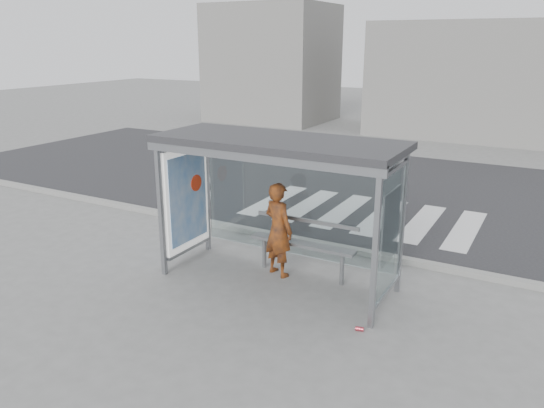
% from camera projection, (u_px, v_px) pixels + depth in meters
% --- Properties ---
extents(ground, '(80.00, 80.00, 0.00)m').
position_uv_depth(ground, '(277.00, 282.00, 9.56)').
color(ground, slate).
rests_on(ground, ground).
extents(road, '(30.00, 10.00, 0.01)m').
position_uv_depth(road, '(391.00, 190.00, 15.42)').
color(road, '#242426').
rests_on(road, ground).
extents(curb, '(30.00, 0.18, 0.12)m').
position_uv_depth(curb, '(321.00, 244.00, 11.18)').
color(curb, gray).
rests_on(curb, ground).
extents(crosswalk, '(5.55, 3.00, 0.00)m').
position_uv_depth(crosswalk, '(362.00, 214.00, 13.33)').
color(crosswalk, silver).
rests_on(crosswalk, ground).
extents(bus_shelter, '(4.25, 1.65, 2.62)m').
position_uv_depth(bus_shelter, '(260.00, 172.00, 9.20)').
color(bus_shelter, gray).
rests_on(bus_shelter, ground).
extents(building_left, '(6.00, 5.00, 6.00)m').
position_uv_depth(building_left, '(272.00, 63.00, 28.35)').
color(building_left, gray).
rests_on(building_left, ground).
extents(building_center, '(8.00, 5.00, 5.00)m').
position_uv_depth(building_center, '(466.00, 79.00, 23.89)').
color(building_center, gray).
rests_on(building_center, ground).
extents(person, '(0.75, 0.61, 1.76)m').
position_uv_depth(person, '(278.00, 230.00, 9.63)').
color(person, orange).
rests_on(person, ground).
extents(bench, '(2.03, 0.33, 1.05)m').
position_uv_depth(bench, '(303.00, 244.00, 9.67)').
color(bench, slate).
rests_on(bench, ground).
extents(soda_can, '(0.13, 0.09, 0.07)m').
position_uv_depth(soda_can, '(360.00, 329.00, 7.94)').
color(soda_can, '#CC3C4B').
rests_on(soda_can, ground).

